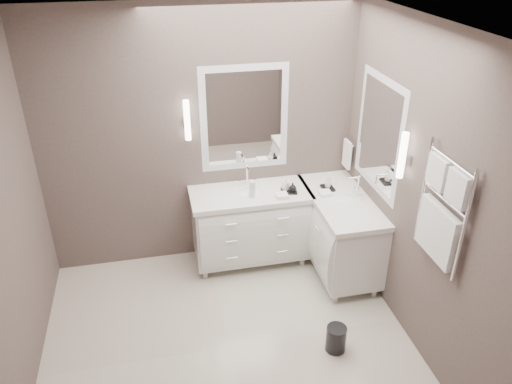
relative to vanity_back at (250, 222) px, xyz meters
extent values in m
cube|color=beige|center=(-0.45, -1.23, -0.49)|extent=(3.20, 3.00, 0.01)
cube|color=white|center=(-0.45, -1.23, 2.22)|extent=(3.20, 3.00, 0.01)
cube|color=#544643|center=(-0.45, 0.28, 0.86)|extent=(3.20, 0.01, 2.70)
cube|color=#544643|center=(-0.45, -2.73, 0.86)|extent=(3.20, 0.01, 2.70)
cube|color=#544643|center=(1.15, -1.23, 0.86)|extent=(0.01, 3.00, 2.70)
cube|color=white|center=(0.00, 0.00, -0.04)|extent=(1.20, 0.55, 0.70)
cube|color=white|center=(0.00, 0.00, 0.34)|extent=(1.24, 0.59, 0.05)
ellipsoid|color=white|center=(0.00, 0.00, 0.32)|extent=(0.36, 0.28, 0.12)
cylinder|color=white|center=(0.00, 0.16, 0.47)|extent=(0.02, 0.02, 0.22)
cube|color=white|center=(0.88, -0.33, -0.04)|extent=(0.55, 1.20, 0.70)
cube|color=white|center=(0.88, -0.33, 0.34)|extent=(0.59, 1.24, 0.05)
ellipsoid|color=white|center=(0.88, -0.33, 0.32)|extent=(0.36, 0.28, 0.12)
cylinder|color=white|center=(1.04, -0.33, 0.47)|extent=(0.02, 0.02, 0.22)
cube|color=white|center=(0.00, 0.26, 1.06)|extent=(0.90, 0.02, 1.10)
cube|color=white|center=(0.00, 0.26, 1.06)|extent=(0.77, 0.02, 0.96)
cube|color=white|center=(1.14, -0.43, 1.06)|extent=(0.02, 0.90, 1.10)
cube|color=white|center=(1.14, -0.43, 1.06)|extent=(0.02, 0.90, 0.96)
cube|color=white|center=(-0.58, 0.20, 1.06)|extent=(0.05, 0.05, 0.10)
cylinder|color=white|center=(-0.58, 0.20, 1.11)|extent=(0.06, 0.06, 0.40)
cube|color=white|center=(1.08, -1.01, 1.06)|extent=(0.05, 0.05, 0.10)
cylinder|color=white|center=(1.08, -1.01, 1.11)|extent=(0.06, 0.06, 0.40)
cylinder|color=white|center=(1.10, 0.13, 0.76)|extent=(0.02, 0.22, 0.02)
cube|color=white|center=(1.08, 0.13, 0.62)|extent=(0.03, 0.17, 0.30)
cylinder|color=white|center=(1.10, -1.90, 0.96)|extent=(0.03, 0.03, 0.90)
cylinder|color=white|center=(1.10, -1.35, 0.96)|extent=(0.03, 0.03, 0.90)
cube|color=white|center=(1.10, -1.76, 1.19)|extent=(0.06, 0.22, 0.24)
cube|color=white|center=(1.10, -1.50, 1.19)|extent=(0.06, 0.22, 0.24)
cube|color=white|center=(1.10, -1.63, 0.75)|extent=(0.06, 0.46, 0.42)
cylinder|color=black|center=(0.45, -1.45, -0.36)|extent=(0.20, 0.20, 0.24)
cube|color=black|center=(0.38, -0.09, 0.38)|extent=(0.18, 0.15, 0.02)
cube|color=black|center=(0.80, -0.11, 0.38)|extent=(0.12, 0.16, 0.02)
cylinder|color=silver|center=(0.00, -0.11, 0.45)|extent=(0.08, 0.08, 0.18)
imported|color=white|center=(0.35, -0.07, 0.45)|extent=(0.07, 0.07, 0.12)
imported|color=black|center=(0.41, -0.12, 0.44)|extent=(0.08, 0.08, 0.10)
imported|color=white|center=(0.80, -0.11, 0.47)|extent=(0.07, 0.07, 0.16)
camera|label=1|loc=(-0.91, -4.41, 2.81)|focal=35.00mm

